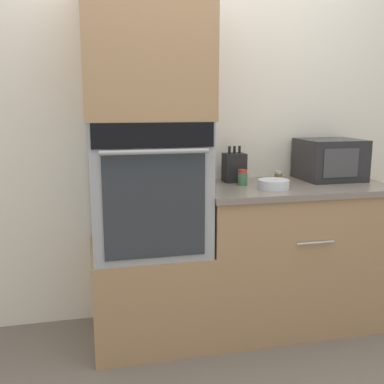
{
  "coord_description": "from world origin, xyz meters",
  "views": [
    {
      "loc": [
        -0.63,
        -2.14,
        1.35
      ],
      "look_at": [
        -0.09,
        0.21,
        0.87
      ],
      "focal_mm": 42.0,
      "sensor_mm": 36.0,
      "label": 1
    }
  ],
  "objects_px": {
    "microwave": "(330,159)",
    "condiment_jar_near": "(242,178)",
    "knife_block": "(234,167)",
    "bowl": "(274,184)",
    "condiment_jar_mid": "(278,177)",
    "wall_oven": "(147,185)"
  },
  "relations": [
    {
      "from": "bowl",
      "to": "condiment_jar_mid",
      "type": "relative_size",
      "value": 2.59
    },
    {
      "from": "knife_block",
      "to": "condiment_jar_near",
      "type": "height_order",
      "value": "knife_block"
    },
    {
      "from": "microwave",
      "to": "condiment_jar_mid",
      "type": "relative_size",
      "value": 5.37
    },
    {
      "from": "condiment_jar_near",
      "to": "knife_block",
      "type": "bearing_deg",
      "value": 94.57
    },
    {
      "from": "bowl",
      "to": "condiment_jar_near",
      "type": "distance_m",
      "value": 0.2
    },
    {
      "from": "microwave",
      "to": "bowl",
      "type": "bearing_deg",
      "value": -154.58
    },
    {
      "from": "wall_oven",
      "to": "condiment_jar_mid",
      "type": "xyz_separation_m",
      "value": [
        0.82,
        0.09,
        0.0
      ]
    },
    {
      "from": "microwave",
      "to": "condiment_jar_near",
      "type": "bearing_deg",
      "value": -173.01
    },
    {
      "from": "microwave",
      "to": "condiment_jar_near",
      "type": "height_order",
      "value": "microwave"
    },
    {
      "from": "condiment_jar_near",
      "to": "microwave",
      "type": "bearing_deg",
      "value": 6.99
    },
    {
      "from": "wall_oven",
      "to": "microwave",
      "type": "bearing_deg",
      "value": 5.39
    },
    {
      "from": "condiment_jar_mid",
      "to": "bowl",
      "type": "bearing_deg",
      "value": -120.1
    },
    {
      "from": "condiment_jar_near",
      "to": "condiment_jar_mid",
      "type": "xyz_separation_m",
      "value": [
        0.25,
        0.05,
        -0.01
      ]
    },
    {
      "from": "knife_block",
      "to": "bowl",
      "type": "height_order",
      "value": "knife_block"
    },
    {
      "from": "knife_block",
      "to": "condiment_jar_mid",
      "type": "relative_size",
      "value": 3.22
    },
    {
      "from": "bowl",
      "to": "condiment_jar_mid",
      "type": "xyz_separation_m",
      "value": [
        0.12,
        0.2,
        0.01
      ]
    },
    {
      "from": "bowl",
      "to": "condiment_jar_mid",
      "type": "distance_m",
      "value": 0.23
    },
    {
      "from": "bowl",
      "to": "wall_oven",
      "type": "bearing_deg",
      "value": 170.87
    },
    {
      "from": "knife_block",
      "to": "condiment_jar_near",
      "type": "xyz_separation_m",
      "value": [
        0.01,
        -0.13,
        -0.04
      ]
    },
    {
      "from": "knife_block",
      "to": "microwave",
      "type": "bearing_deg",
      "value": -4.99
    },
    {
      "from": "knife_block",
      "to": "wall_oven",
      "type": "bearing_deg",
      "value": -163.63
    },
    {
      "from": "microwave",
      "to": "bowl",
      "type": "xyz_separation_m",
      "value": [
        -0.47,
        -0.22,
        -0.1
      ]
    }
  ]
}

